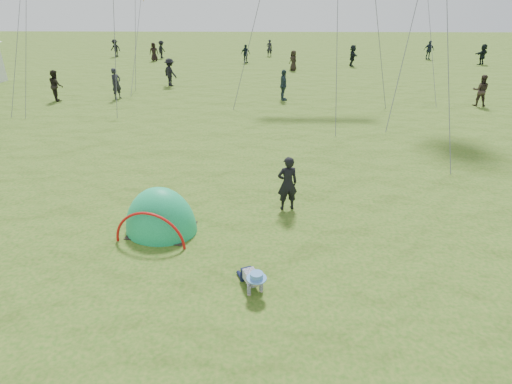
{
  "coord_description": "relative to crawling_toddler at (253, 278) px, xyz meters",
  "views": [
    {
      "loc": [
        -0.43,
        -6.11,
        5.38
      ],
      "look_at": [
        -0.68,
        2.88,
        1.0
      ],
      "focal_mm": 28.0,
      "sensor_mm": 36.0,
      "label": 1
    }
  ],
  "objects": [
    {
      "name": "standing_adult",
      "position": [
        0.84,
        3.5,
        0.5
      ],
      "size": [
        0.64,
        0.49,
        1.56
      ],
      "primitive_type": "imported",
      "rotation": [
        0.0,
        0.0,
        3.37
      ],
      "color": "black",
      "rests_on": "ground"
    },
    {
      "name": "crowd_person_9",
      "position": [
        -10.18,
        34.64,
        0.55
      ],
      "size": [
        0.85,
        1.19,
        1.66
      ],
      "primitive_type": "imported",
      "rotation": [
        0.0,
        0.0,
        1.33
      ],
      "color": "black",
      "rests_on": "ground"
    },
    {
      "name": "crowd_person_0",
      "position": [
        -8.56,
        16.95,
        0.6
      ],
      "size": [
        0.68,
        0.77,
        1.76
      ],
      "primitive_type": "imported",
      "rotation": [
        0.0,
        0.0,
        1.05
      ],
      "color": "black",
      "rests_on": "ground"
    },
    {
      "name": "crowd_person_3",
      "position": [
        -15.12,
        35.61,
        0.56
      ],
      "size": [
        1.21,
        0.88,
        1.67
      ],
      "primitive_type": "imported",
      "rotation": [
        0.0,
        0.0,
        6.02
      ],
      "color": "black",
      "rests_on": "ground"
    },
    {
      "name": "crowd_person_5",
      "position": [
        7.64,
        30.07,
        0.6
      ],
      "size": [
        0.52,
        1.64,
        1.76
      ],
      "primitive_type": "imported",
      "rotation": [
        0.0,
        0.0,
        1.57
      ],
      "color": "black",
      "rests_on": "ground"
    },
    {
      "name": "crowd_person_4",
      "position": [
        2.35,
        27.53,
        0.51
      ],
      "size": [
        0.87,
        0.92,
        1.59
      ],
      "primitive_type": "imported",
      "rotation": [
        0.0,
        0.0,
        5.36
      ],
      "color": "black",
      "rests_on": "ground"
    },
    {
      "name": "crowd_person_6",
      "position": [
        0.43,
        36.47,
        0.53
      ],
      "size": [
        0.6,
        0.4,
        1.61
      ],
      "primitive_type": "imported",
      "rotation": [
        0.0,
        0.0,
        3.17
      ],
      "color": "black",
      "rests_on": "ground"
    },
    {
      "name": "crowd_person_13",
      "position": [
        11.91,
        15.85,
        0.56
      ],
      "size": [
        0.97,
        0.85,
        1.67
      ],
      "primitive_type": "imported",
      "rotation": [
        0.0,
        0.0,
        2.83
      ],
      "color": "#322621",
      "rests_on": "ground"
    },
    {
      "name": "ground",
      "position": [
        0.68,
        -0.38,
        -0.28
      ],
      "size": [
        140.0,
        140.0,
        0.0
      ],
      "primitive_type": "plane",
      "color": "#235611"
    },
    {
      "name": "crowd_person_15",
      "position": [
        -6.27,
        20.91,
        0.62
      ],
      "size": [
        1.3,
        1.27,
        1.79
      ],
      "primitive_type": "imported",
      "rotation": [
        0.0,
        0.0,
        2.4
      ],
      "color": "black",
      "rests_on": "ground"
    },
    {
      "name": "crawling_toddler",
      "position": [
        0.0,
        0.0,
        0.0
      ],
      "size": [
        0.76,
        0.87,
        0.56
      ],
      "primitive_type": null,
      "rotation": [
        0.0,
        0.0,
        0.43
      ],
      "color": "black",
      "rests_on": "ground"
    },
    {
      "name": "popup_tent",
      "position": [
        -2.41,
        2.23,
        -0.28
      ],
      "size": [
        2.07,
        1.81,
        2.38
      ],
      "primitive_type": "ellipsoid",
      "rotation": [
        0.0,
        0.0,
        -0.17
      ],
      "color": "#139A52",
      "rests_on": "ground"
    },
    {
      "name": "crowd_person_11",
      "position": [
        19.36,
        31.25,
        0.6
      ],
      "size": [
        1.64,
        1.36,
        1.76
      ],
      "primitive_type": "imported",
      "rotation": [
        0.0,
        0.0,
        3.74
      ],
      "color": "black",
      "rests_on": "ground"
    },
    {
      "name": "crowd_person_16",
      "position": [
        -10.46,
        32.72,
        0.55
      ],
      "size": [
        0.88,
        0.65,
        1.65
      ],
      "primitive_type": "imported",
      "rotation": [
        0.0,
        0.0,
        0.16
      ],
      "color": "black",
      "rests_on": "ground"
    },
    {
      "name": "crowd_person_2",
      "position": [
        15.81,
        34.54,
        0.59
      ],
      "size": [
        1.05,
        0.52,
        1.74
      ],
      "primitive_type": "imported",
      "rotation": [
        0.0,
        0.0,
        0.1
      ],
      "color": "#1C2733",
      "rests_on": "ground"
    },
    {
      "name": "crowd_person_14",
      "position": [
        -1.77,
        31.68,
        0.53
      ],
      "size": [
        1.01,
        0.83,
        1.61
      ],
      "primitive_type": "imported",
      "rotation": [
        0.0,
        0.0,
        0.55
      ],
      "color": "black",
      "rests_on": "ground"
    },
    {
      "name": "crowd_person_1",
      "position": [
        -11.87,
        16.43,
        0.58
      ],
      "size": [
        1.01,
        1.06,
        1.72
      ],
      "primitive_type": "imported",
      "rotation": [
        0.0,
        0.0,
        2.16
      ],
      "color": "black",
      "rests_on": "ground"
    },
    {
      "name": "crowd_person_8",
      "position": [
        1.19,
        16.86,
        0.59
      ],
      "size": [
        0.61,
        1.08,
        1.74
      ],
      "primitive_type": "imported",
      "rotation": [
        0.0,
        0.0,
        1.77
      ],
      "color": "#283943",
      "rests_on": "ground"
    }
  ]
}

